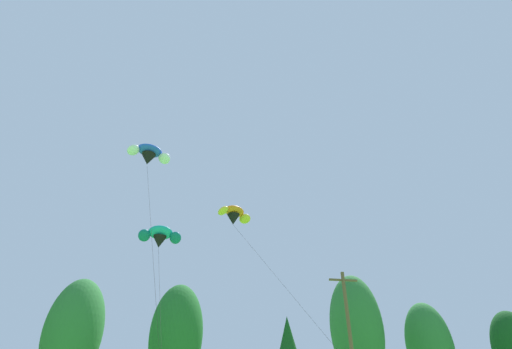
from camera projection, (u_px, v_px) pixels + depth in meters
name	position (u px, v px, depth m)	size (l,w,h in m)	color
treeline_tree_d	(73.00, 332.00, 32.83)	(5.02, 5.02, 11.94)	#472D19
treeline_tree_e	(176.00, 335.00, 35.55)	(5.10, 5.10, 12.21)	#472D19
treeline_tree_g	(356.00, 328.00, 40.24)	(5.71, 5.71, 14.50)	#472D19
treeline_tree_h	(430.00, 346.00, 40.74)	(4.98, 4.98, 11.78)	#472D19
utility_pole	(351.00, 343.00, 25.49)	(2.20, 0.26, 10.38)	brown
parafoil_kite_high_blue_white	(149.00, 155.00, 30.60)	(5.81, 9.07, 18.74)	blue
parafoil_kite_mid_orange	(234.00, 215.00, 32.40)	(8.93, 10.38, 15.19)	orange
parafoil_kite_far_teal	(160.00, 237.00, 29.48)	(4.19, 10.96, 12.56)	teal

